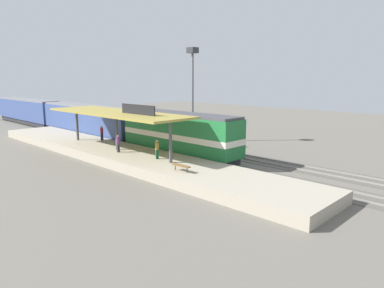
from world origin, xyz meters
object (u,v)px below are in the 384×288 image
object	(u,v)px
locomotive	(179,134)
person_boarding	(118,142)
platform_bench	(181,166)
light_mast	(193,75)
freight_car	(165,127)
person_walking	(102,132)
passenger_carriage_rear	(27,111)
passenger_carriage_front	(88,120)
person_waiting	(157,148)

from	to	relation	value
locomotive	person_boarding	size ratio (longest dim) A/B	8.44
platform_bench	locomotive	world-z (taller)	locomotive
light_mast	freight_car	bearing A→B (deg)	153.03
freight_car	person_walking	bearing A→B (deg)	160.26
passenger_carriage_rear	freight_car	size ratio (longest dim) A/B	1.67
platform_bench	passenger_carriage_front	size ratio (longest dim) A/B	0.08
passenger_carriage_front	person_walking	distance (m)	8.56
person_walking	person_boarding	world-z (taller)	same
locomotive	passenger_carriage_rear	world-z (taller)	locomotive
person_waiting	person_walking	world-z (taller)	same
light_mast	person_waiting	xyz separation A→B (m)	(-12.30, -7.54, -6.54)
passenger_carriage_front	light_mast	world-z (taller)	light_mast
passenger_carriage_front	platform_bench	bearing A→B (deg)	-103.75
freight_car	light_mast	distance (m)	7.36
locomotive	passenger_carriage_rear	xyz separation A→B (m)	(0.00, 38.80, -0.10)
locomotive	light_mast	bearing A→B (deg)	35.88
passenger_carriage_front	light_mast	size ratio (longest dim) A/B	1.71
platform_bench	passenger_carriage_front	xyz separation A→B (m)	(6.00, 24.52, 0.97)
locomotive	person_boarding	bearing A→B (deg)	150.10
locomotive	platform_bench	bearing A→B (deg)	-132.60
locomotive	light_mast	size ratio (longest dim) A/B	1.23
passenger_carriage_front	freight_car	xyz separation A→B (m)	(4.60, -10.73, -0.34)
platform_bench	light_mast	distance (m)	19.70
platform_bench	person_waiting	xyz separation A→B (m)	(1.50, 4.62, 0.51)
person_boarding	light_mast	bearing A→B (deg)	11.38
freight_car	passenger_carriage_front	bearing A→B (deg)	113.21
platform_bench	freight_car	xyz separation A→B (m)	(10.60, 13.80, 0.63)
platform_bench	light_mast	bearing A→B (deg)	41.40
person_walking	person_boarding	xyz separation A→B (m)	(-2.44, -6.91, 0.00)
freight_car	person_walking	distance (m)	7.87
locomotive	person_waiting	size ratio (longest dim) A/B	8.44
passenger_carriage_front	light_mast	xyz separation A→B (m)	(7.80, -12.36, 6.08)
light_mast	platform_bench	bearing A→B (deg)	-138.60
person_waiting	light_mast	bearing A→B (deg)	31.52
platform_bench	person_boarding	size ratio (longest dim) A/B	0.99
person_boarding	locomotive	bearing A→B (deg)	-29.90
freight_car	person_waiting	world-z (taller)	freight_car
passenger_carriage_front	passenger_carriage_rear	xyz separation A→B (m)	(0.00, 20.80, 0.00)
freight_car	person_walking	world-z (taller)	freight_car
passenger_carriage_rear	person_waiting	xyz separation A→B (m)	(-4.50, -40.70, -0.46)
person_boarding	passenger_carriage_front	bearing A→B (deg)	70.70
platform_bench	freight_car	world-z (taller)	freight_car
person_waiting	person_walking	bearing A→B (deg)	81.85
passenger_carriage_rear	person_waiting	distance (m)	40.95
passenger_carriage_rear	platform_bench	bearing A→B (deg)	-97.54
freight_car	person_waiting	distance (m)	12.92
platform_bench	passenger_carriage_front	distance (m)	25.27
freight_car	light_mast	xyz separation A→B (m)	(3.20, -1.63, 6.43)
locomotive	freight_car	xyz separation A→B (m)	(4.60, 7.27, -0.44)
passenger_carriage_rear	person_walking	world-z (taller)	passenger_carriage_rear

